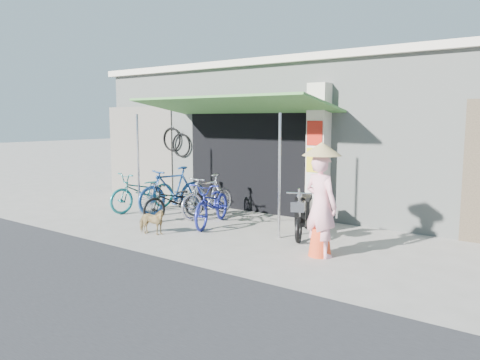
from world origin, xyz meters
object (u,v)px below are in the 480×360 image
Objects in this scene: bike_teal at (143,191)px; bike_navy at (213,204)px; street_dog at (151,221)px; moped at (303,214)px; bike_black at (175,201)px; nun at (321,201)px; bike_silver at (208,196)px; bike_blue at (173,190)px.

bike_teal is 1.03× the size of bike_navy.
bike_teal reaches higher than street_dog.
bike_teal is 1.16× the size of moped.
bike_black is at bearing -2.74° from bike_teal.
bike_black reaches higher than street_dog.
bike_black is 4.02m from nun.
moped is (4.36, 0.17, -0.06)m from bike_teal.
bike_black is 0.90× the size of bike_navy.
bike_silver is 0.88× the size of nun.
moped is at bearing -69.84° from street_dog.
bike_silver is at bearing 155.01° from moped.
bike_teal is at bearing -176.51° from bike_black.
bike_silver reaches higher than bike_navy.
bike_teal is at bearing 156.04° from bike_navy.
bike_blue is 2.99× the size of street_dog.
bike_black is 1.02× the size of moped.
bike_teal is 0.97× the size of nun.
street_dog is 3.44m from nun.
nun reaches higher than bike_blue.
bike_navy is at bearing -33.98° from street_dog.
bike_silver is 3.72m from nun.
bike_blue reaches higher than bike_silver.
bike_teal is at bearing 5.26° from nun.
bike_teal is 1.35m from bike_black.
nun is at bearing -32.20° from bike_navy.
bike_navy is 2.89× the size of street_dog.
nun reaches higher than bike_silver.
bike_teal is 1.14× the size of bike_black.
nun reaches higher than moped.
bike_blue is 1.15× the size of bike_black.
bike_teal is at bearing 161.17° from moped.
bike_silver is (1.79, 0.35, 0.01)m from bike_teal.
nun is at bearing -15.63° from bike_silver.
bike_navy is (0.61, -0.57, -0.03)m from bike_silver.
nun is (3.93, -0.67, 0.50)m from bike_black.
bike_silver reaches higher than moped.
bike_black is (1.33, -0.25, -0.06)m from bike_teal.
bike_navy is (1.07, 0.03, 0.05)m from bike_black.
bike_navy is 2.98m from nun.
bike_black is at bearing 166.82° from moped.
nun is at bearing 4.52° from bike_black.
bike_blue is at bearing 145.88° from bike_navy.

